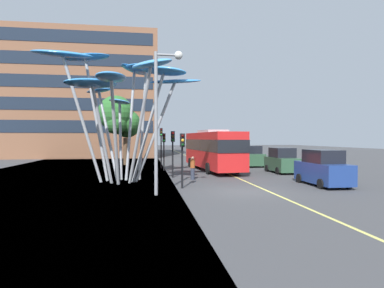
{
  "coord_description": "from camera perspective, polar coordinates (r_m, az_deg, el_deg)",
  "views": [
    {
      "loc": [
        -5.45,
        -17.48,
        2.98
      ],
      "look_at": [
        -1.65,
        9.2,
        2.5
      ],
      "focal_mm": 30.32,
      "sensor_mm": 36.0,
      "label": 1
    }
  ],
  "objects": [
    {
      "name": "ground",
      "position": [
        18.36,
        6.99,
        -8.48
      ],
      "size": [
        120.0,
        240.0,
        0.1
      ],
      "color": "#424244"
    },
    {
      "name": "red_bus",
      "position": [
        30.12,
        3.59,
        -0.77
      ],
      "size": [
        3.56,
        11.61,
        3.74
      ],
      "color": "red",
      "rests_on": "ground"
    },
    {
      "name": "leaf_sculpture",
      "position": [
        22.58,
        -12.41,
        10.77
      ],
      "size": [
        11.23,
        9.29,
        8.98
      ],
      "color": "#9EA0A5",
      "rests_on": "ground"
    },
    {
      "name": "traffic_light_kerb_near",
      "position": [
        19.14,
        -1.7,
        -0.8
      ],
      "size": [
        0.28,
        0.42,
        3.26
      ],
      "color": "black",
      "rests_on": "ground"
    },
    {
      "name": "traffic_light_kerb_far",
      "position": [
        24.37,
        -3.4,
        0.0
      ],
      "size": [
        0.28,
        0.42,
        3.51
      ],
      "color": "black",
      "rests_on": "ground"
    },
    {
      "name": "traffic_light_island_mid",
      "position": [
        29.62,
        -4.96,
        0.07
      ],
      "size": [
        0.28,
        0.42,
        3.43
      ],
      "color": "black",
      "rests_on": "ground"
    },
    {
      "name": "traffic_light_opposite",
      "position": [
        32.0,
        -5.45,
        0.82
      ],
      "size": [
        0.28,
        0.42,
        3.98
      ],
      "color": "black",
      "rests_on": "ground"
    },
    {
      "name": "car_parked_near",
      "position": [
        22.12,
        22.0,
        -4.07
      ],
      "size": [
        1.97,
        4.33,
        2.25
      ],
      "color": "navy",
      "rests_on": "ground"
    },
    {
      "name": "car_parked_mid",
      "position": [
        29.02,
        15.56,
        -2.92
      ],
      "size": [
        1.99,
        3.81,
        2.16
      ],
      "color": "#2D5138",
      "rests_on": "ground"
    },
    {
      "name": "car_parked_far",
      "position": [
        34.99,
        10.38,
        -2.21
      ],
      "size": [
        2.01,
        4.05,
        2.19
      ],
      "color": "#2D5138",
      "rests_on": "ground"
    },
    {
      "name": "car_side_street",
      "position": [
        41.67,
        7.66,
        -1.79
      ],
      "size": [
        1.94,
        4.5,
        1.98
      ],
      "color": "gold",
      "rests_on": "ground"
    },
    {
      "name": "street_lamp",
      "position": [
        17.11,
        -5.27,
        7.15
      ],
      "size": [
        1.5,
        0.44,
        7.55
      ],
      "color": "gray",
      "rests_on": "ground"
    },
    {
      "name": "tree_pavement_near",
      "position": [
        37.1,
        -12.47,
        4.36
      ],
      "size": [
        4.64,
        4.6,
        7.71
      ],
      "color": "brown",
      "rests_on": "ground"
    },
    {
      "name": "pedestrian",
      "position": [
        23.34,
        0.11,
        -4.26
      ],
      "size": [
        0.34,
        0.34,
        1.66
      ],
      "color": "#2D3342",
      "rests_on": "ground"
    },
    {
      "name": "backdrop_building",
      "position": [
        57.47,
        -17.81,
        7.64
      ],
      "size": [
        22.63,
        15.86,
        19.3
      ],
      "color": "brown",
      "rests_on": "ground"
    }
  ]
}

